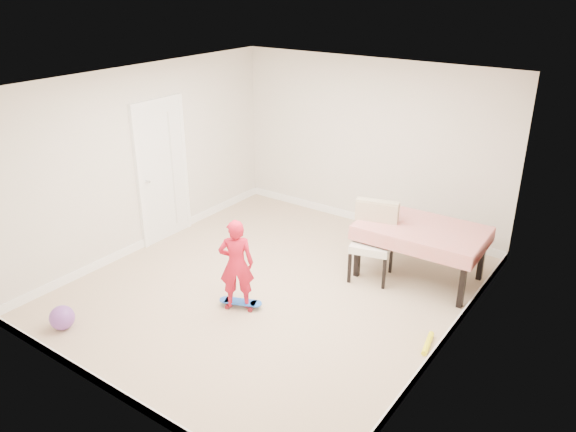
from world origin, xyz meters
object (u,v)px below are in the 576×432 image
Objects in this scene: child at (236,267)px; dining_table at (420,252)px; balloon at (62,318)px; dining_chair at (372,243)px; skateboard at (241,304)px.

dining_table is at bearing -163.84° from child.
balloon is (-1.34, -1.47, -0.42)m from child.
child is at bearing -135.63° from dining_chair.
child reaches higher than balloon.
child is (-0.02, -0.03, 0.52)m from skateboard.
dining_chair is 3.84m from balloon.
dining_chair reaches higher than balloon.
skateboard is at bearing 47.84° from balloon.
dining_table reaches higher than skateboard.
child is 2.04m from balloon.
dining_chair is at bearing 53.02° from balloon.
balloon is at bearing -154.15° from skateboard.
dining_table is at bearing 30.69° from skateboard.
dining_table is 1.41× the size of child.
skateboard is 2.03m from balloon.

